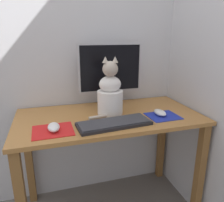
# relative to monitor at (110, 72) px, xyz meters

# --- Properties ---
(wall_back) EXTENTS (7.00, 0.04, 2.50)m
(wall_back) POSITION_rel_monitor_xyz_m (-0.07, 0.13, 0.25)
(wall_back) COLOR silver
(wall_back) RESTS_ON ground_plane
(wall_side_right) EXTENTS (0.04, 7.00, 2.50)m
(wall_side_right) POSITION_rel_monitor_xyz_m (0.55, -0.20, 0.25)
(wall_side_right) COLOR silver
(wall_side_right) RESTS_ON ground_plane
(desk) EXTENTS (1.18, 0.60, 0.75)m
(desk) POSITION_rel_monitor_xyz_m (-0.07, -0.20, -0.37)
(desk) COLOR #A87038
(desk) RESTS_ON ground_plane
(monitor) EXTENTS (0.46, 0.17, 0.45)m
(monitor) POSITION_rel_monitor_xyz_m (0.00, 0.00, 0.00)
(monitor) COLOR #B2B2B7
(monitor) RESTS_ON desk
(keyboard) EXTENTS (0.44, 0.20, 0.02)m
(keyboard) POSITION_rel_monitor_xyz_m (-0.08, -0.37, -0.24)
(keyboard) COLOR black
(keyboard) RESTS_ON desk
(mousepad_left) EXTENTS (0.22, 0.20, 0.00)m
(mousepad_left) POSITION_rel_monitor_xyz_m (-0.43, -0.35, -0.25)
(mousepad_left) COLOR red
(mousepad_left) RESTS_ON desk
(mousepad_right) EXTENTS (0.20, 0.18, 0.00)m
(mousepad_right) POSITION_rel_monitor_xyz_m (0.26, -0.32, -0.25)
(mousepad_right) COLOR #1E2D9E
(mousepad_right) RESTS_ON desk
(computer_mouse_left) EXTENTS (0.06, 0.11, 0.04)m
(computer_mouse_left) POSITION_rel_monitor_xyz_m (-0.42, -0.36, -0.22)
(computer_mouse_left) COLOR white
(computer_mouse_left) RESTS_ON mousepad_left
(computer_mouse_right) EXTENTS (0.06, 0.11, 0.03)m
(computer_mouse_right) POSITION_rel_monitor_xyz_m (0.25, -0.30, -0.23)
(computer_mouse_right) COLOR white
(computer_mouse_right) RESTS_ON mousepad_right
(cat) EXTENTS (0.26, 0.19, 0.38)m
(cat) POSITION_rel_monitor_xyz_m (-0.05, -0.18, -0.11)
(cat) COLOR white
(cat) RESTS_ON desk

